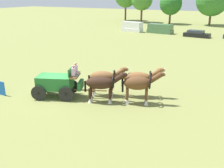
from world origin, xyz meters
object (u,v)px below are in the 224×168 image
object	(u,v)px
show_wagon	(57,82)
draft_horse_lead_off	(139,84)
parked_vehicle_a	(132,27)
parked_vehicle_b	(160,29)
draft_horse_rear_off	(102,84)
parked_vehicle_c	(197,34)
draft_horse_rear_near	(104,78)
draft_horse_lead_near	(139,79)

from	to	relation	value
show_wagon	draft_horse_lead_off	bearing A→B (deg)	16.67
parked_vehicle_a	parked_vehicle_b	xyz separation A→B (m)	(5.77, 0.51, -0.10)
draft_horse_rear_off	draft_horse_lead_off	size ratio (longest dim) A/B	1.04
parked_vehicle_c	parked_vehicle_a	bearing A→B (deg)	175.31
draft_horse_rear_off	parked_vehicle_b	bearing A→B (deg)	102.13
parked_vehicle_b	parked_vehicle_c	world-z (taller)	parked_vehicle_b
draft_horse_rear_near	draft_horse_lead_near	world-z (taller)	draft_horse_lead_near
draft_horse_rear_near	draft_horse_lead_off	size ratio (longest dim) A/B	1.01
draft_horse_lead_near	parked_vehicle_b	bearing A→B (deg)	105.98
draft_horse_lead_near	draft_horse_lead_off	size ratio (longest dim) A/B	1.05
draft_horse_rear_near	draft_horse_rear_off	distance (m)	1.30
draft_horse_rear_off	parked_vehicle_a	bearing A→B (deg)	110.99
show_wagon	parked_vehicle_a	world-z (taller)	show_wagon
show_wagon	draft_horse_lead_near	bearing A→B (deg)	28.96
show_wagon	parked_vehicle_a	size ratio (longest dim) A/B	1.23
draft_horse_lead_near	parked_vehicle_a	size ratio (longest dim) A/B	0.69
draft_horse_lead_off	parked_vehicle_a	size ratio (longest dim) A/B	0.65
draft_horse_rear_near	show_wagon	bearing A→B (deg)	-146.47
draft_horse_lead_near	parked_vehicle_c	distance (m)	31.64
show_wagon	parked_vehicle_b	xyz separation A→B (m)	(-4.17, 36.07, -0.28)
draft_horse_lead_near	draft_horse_lead_off	distance (m)	1.30
draft_horse_lead_near	parked_vehicle_b	xyz separation A→B (m)	(-9.49, 33.13, -0.56)
parked_vehicle_a	parked_vehicle_c	bearing A→B (deg)	-4.69
draft_horse_rear_off	parked_vehicle_c	distance (m)	33.77
draft_horse_lead_near	draft_horse_lead_off	bearing A→B (deg)	-67.83
parked_vehicle_a	draft_horse_rear_near	bearing A→B (deg)	-69.09
draft_horse_rear_off	parked_vehicle_c	size ratio (longest dim) A/B	0.63
parked_vehicle_a	parked_vehicle_b	size ratio (longest dim) A/B	0.86
draft_horse_rear_off	parked_vehicle_b	size ratio (longest dim) A/B	0.58
parked_vehicle_a	parked_vehicle_b	world-z (taller)	parked_vehicle_a
draft_horse_lead_off	parked_vehicle_a	xyz separation A→B (m)	(-15.74, 33.83, -0.49)
draft_horse_rear_off	parked_vehicle_a	xyz separation A→B (m)	(-13.36, 34.83, -0.41)
parked_vehicle_b	draft_horse_rear_off	bearing A→B (deg)	-77.87
show_wagon	draft_horse_lead_near	world-z (taller)	show_wagon
draft_horse_lead_off	parked_vehicle_a	bearing A→B (deg)	114.96
parked_vehicle_b	draft_horse_lead_off	bearing A→B (deg)	-73.79
draft_horse_lead_off	parked_vehicle_a	world-z (taller)	draft_horse_lead_off
draft_horse_rear_near	draft_horse_lead_off	xyz separation A→B (m)	(2.89, -0.19, 0.06)
parked_vehicle_c	draft_horse_rear_near	bearing A→B (deg)	-90.40
draft_horse_rear_off	parked_vehicle_c	xyz separation A→B (m)	(-0.28, 33.76, -0.85)
draft_horse_lead_off	show_wagon	bearing A→B (deg)	-163.33
draft_horse_rear_off	draft_horse_lead_off	xyz separation A→B (m)	(2.38, 1.00, 0.08)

